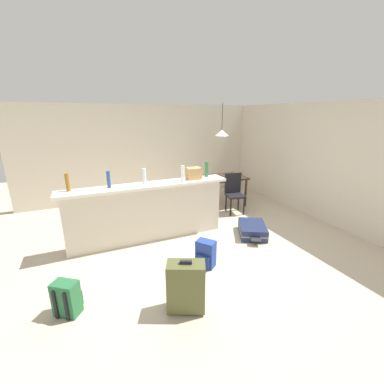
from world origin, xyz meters
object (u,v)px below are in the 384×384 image
bottle_clear (144,176)px  pendant_lamp (222,133)px  suitcase_flat_navy (252,230)px  backpack_green (67,298)px  bottle_green (207,169)px  dining_table (222,180)px  grocery_bag (194,173)px  bottle_amber (68,182)px  bottle_white (183,174)px  backpack_blue (206,254)px  suitcase_upright_olive (186,286)px  dining_chair_near_partition (234,191)px  bottle_blue (109,179)px

bottle_clear → pendant_lamp: (2.21, 1.18, 0.61)m
suitcase_flat_navy → backpack_green: bearing=-165.7°
bottle_clear → bottle_green: size_ratio=0.94×
dining_table → suitcase_flat_navy: dining_table is taller
backpack_green → pendant_lamp: bearing=37.0°
grocery_bag → suitcase_flat_navy: bearing=-31.7°
bottle_amber → grocery_bag: size_ratio=1.11×
bottle_white → pendant_lamp: size_ratio=0.37×
bottle_white → grocery_bag: bottle_white is taller
bottle_clear → grocery_bag: 0.92m
bottle_white → grocery_bag: (0.25, 0.08, -0.04)m
pendant_lamp → bottle_clear: bearing=-151.8°
backpack_blue → bottle_clear: bearing=115.7°
pendant_lamp → backpack_green: pendant_lamp is taller
suitcase_upright_olive → bottle_green: bearing=57.9°
bottle_clear → dining_chair_near_partition: size_ratio=0.29×
bottle_white → backpack_blue: bearing=-93.9°
suitcase_flat_navy → bottle_blue: bearing=165.9°
grocery_bag → suitcase_upright_olive: bearing=-116.3°
grocery_bag → suitcase_upright_olive: 2.31m
dining_chair_near_partition → bottle_clear: bearing=-166.1°
dining_chair_near_partition → dining_table: bearing=90.2°
bottle_blue → dining_chair_near_partition: size_ratio=0.31×
bottle_white → suitcase_flat_navy: (1.23, -0.52, -1.11)m
backpack_green → suitcase_flat_navy: bearing=14.3°
bottle_amber → bottle_green: bearing=0.1°
bottle_clear → bottle_white: 0.68m
bottle_amber → dining_table: size_ratio=0.26×
dining_chair_near_partition → suitcase_upright_olive: (-2.26, -2.53, -0.19)m
bottle_white → bottle_green: bearing=16.7°
bottle_amber → pendant_lamp: bearing=18.5°
bottle_white → grocery_bag: 0.27m
dining_table → suitcase_upright_olive: 3.83m
pendant_lamp → grocery_bag: bearing=-136.2°
backpack_blue → suitcase_flat_navy: bearing=24.2°
bottle_clear → backpack_green: size_ratio=0.65×
bottle_blue → suitcase_flat_navy: size_ratio=0.32×
bottle_white → suitcase_upright_olive: bearing=-110.8°
bottle_amber → suitcase_flat_navy: 3.38m
bottle_white → pendant_lamp: (1.54, 1.31, 0.60)m
bottle_blue → backpack_blue: (1.20, -1.21, -1.01)m
bottle_amber → suitcase_upright_olive: bearing=-59.4°
dining_chair_near_partition → bottle_green: bearing=-152.8°
pendant_lamp → suitcase_upright_olive: bearing=-125.3°
dining_table → suitcase_flat_navy: bearing=-100.6°
bottle_blue → bottle_white: bearing=-4.7°
suitcase_upright_olive → dining_table: bearing=53.8°
bottle_green → suitcase_upright_olive: 2.54m
bottle_amber → backpack_blue: size_ratio=0.69×
grocery_bag → backpack_green: bearing=-147.6°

